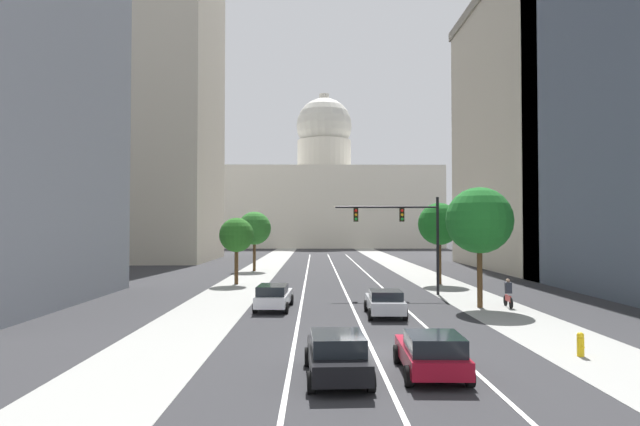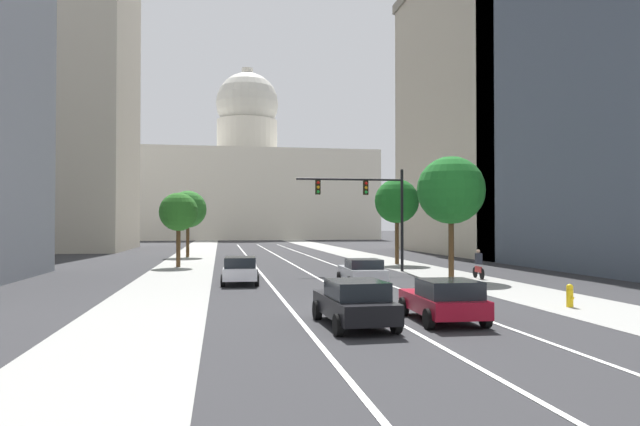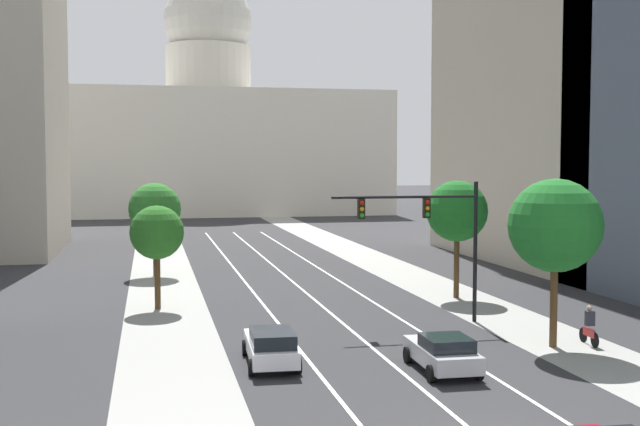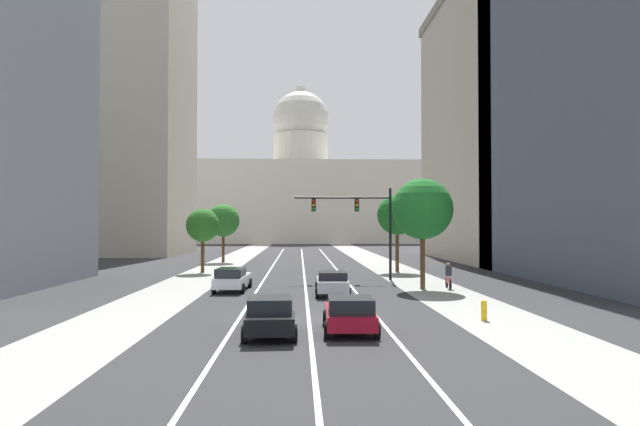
# 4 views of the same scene
# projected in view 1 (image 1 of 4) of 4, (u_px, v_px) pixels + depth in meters

# --- Properties ---
(ground_plane) EXTENTS (400.00, 400.00, 0.00)m
(ground_plane) POSITION_uv_depth(u_px,v_px,m) (334.00, 269.00, 59.44)
(ground_plane) COLOR #2B2B2D
(sidewalk_left) EXTENTS (4.35, 130.00, 0.01)m
(sidewalk_left) POSITION_uv_depth(u_px,v_px,m) (257.00, 273.00, 54.36)
(sidewalk_left) COLOR gray
(sidewalk_left) RESTS_ON ground
(sidewalk_right) EXTENTS (4.35, 130.00, 0.01)m
(sidewalk_right) POSITION_uv_depth(u_px,v_px,m) (415.00, 272.00, 54.53)
(sidewalk_right) COLOR gray
(sidewalk_right) RESTS_ON ground
(lane_stripe_left) EXTENTS (0.16, 90.00, 0.01)m
(lane_stripe_left) POSITION_uv_depth(u_px,v_px,m) (305.00, 283.00, 44.42)
(lane_stripe_left) COLOR white
(lane_stripe_left) RESTS_ON ground
(lane_stripe_center) EXTENTS (0.16, 90.00, 0.01)m
(lane_stripe_center) POSITION_uv_depth(u_px,v_px,m) (341.00, 283.00, 44.45)
(lane_stripe_center) COLOR white
(lane_stripe_center) RESTS_ON ground
(lane_stripe_right) EXTENTS (0.16, 90.00, 0.01)m
(lane_stripe_right) POSITION_uv_depth(u_px,v_px,m) (377.00, 283.00, 44.48)
(lane_stripe_right) COLOR white
(lane_stripe_right) RESTS_ON ground
(office_tower_far_left) EXTENTS (19.22, 19.99, 59.68)m
(office_tower_far_left) POSITION_uv_depth(u_px,v_px,m) (149.00, 53.00, 74.71)
(office_tower_far_left) COLOR #B7AD99
(office_tower_far_left) RESTS_ON ground
(office_tower_far_right) EXTENTS (15.70, 28.82, 32.22)m
(office_tower_far_right) POSITION_uv_depth(u_px,v_px,m) (551.00, 127.00, 58.62)
(office_tower_far_right) COLOR #B7AD99
(office_tower_far_right) RESTS_ON ground
(capitol_building) EXTENTS (53.53, 24.04, 37.22)m
(capitol_building) POSITION_uv_depth(u_px,v_px,m) (324.00, 199.00, 125.77)
(capitol_building) COLOR beige
(capitol_building) RESTS_ON ground
(car_crimson) EXTENTS (2.15, 4.06, 1.43)m
(car_crimson) POSITION_uv_depth(u_px,v_px,m) (432.00, 353.00, 16.77)
(car_crimson) COLOR maroon
(car_crimson) RESTS_ON ground
(car_silver) EXTENTS (2.10, 4.26, 1.43)m
(car_silver) POSITION_uv_depth(u_px,v_px,m) (385.00, 302.00, 27.96)
(car_silver) COLOR #B2B5BA
(car_silver) RESTS_ON ground
(car_black) EXTENTS (2.13, 4.40, 1.47)m
(car_black) POSITION_uv_depth(u_px,v_px,m) (337.00, 355.00, 16.44)
(car_black) COLOR black
(car_black) RESTS_ON ground
(car_white) EXTENTS (2.13, 4.80, 1.49)m
(car_white) POSITION_uv_depth(u_px,v_px,m) (274.00, 296.00, 30.19)
(car_white) COLOR silver
(car_white) RESTS_ON ground
(traffic_signal_mast) EXTENTS (7.37, 0.39, 6.94)m
(traffic_signal_mast) POSITION_uv_depth(u_px,v_px,m) (406.00, 227.00, 36.72)
(traffic_signal_mast) COLOR black
(traffic_signal_mast) RESTS_ON ground
(fire_hydrant) EXTENTS (0.26, 0.35, 0.91)m
(fire_hydrant) POSITION_uv_depth(u_px,v_px,m) (581.00, 344.00, 19.22)
(fire_hydrant) COLOR yellow
(fire_hydrant) RESTS_ON ground
(cyclist) EXTENTS (0.38, 1.70, 1.72)m
(cyclist) POSITION_uv_depth(u_px,v_px,m) (508.00, 293.00, 30.87)
(cyclist) COLOR black
(cyclist) RESTS_ON ground
(street_tree_far_right) EXTENTS (3.98, 3.98, 7.21)m
(street_tree_far_right) POSITION_uv_depth(u_px,v_px,m) (479.00, 221.00, 30.99)
(street_tree_far_right) COLOR #51381E
(street_tree_far_right) RESTS_ON ground
(street_tree_mid_right) EXTENTS (3.55, 3.55, 6.85)m
(street_tree_mid_right) POSITION_uv_depth(u_px,v_px,m) (439.00, 224.00, 43.59)
(street_tree_mid_right) COLOR #51381E
(street_tree_mid_right) RESTS_ON ground
(street_tree_near_left) EXTENTS (2.89, 2.89, 5.59)m
(street_tree_near_left) POSITION_uv_depth(u_px,v_px,m) (237.00, 235.00, 43.36)
(street_tree_near_left) COLOR #51381E
(street_tree_near_left) RESTS_ON ground
(street_tree_mid_left) EXTENTS (3.61, 3.61, 6.47)m
(street_tree_mid_left) POSITION_uv_depth(u_px,v_px,m) (254.00, 228.00, 56.32)
(street_tree_mid_left) COLOR #51381E
(street_tree_mid_left) RESTS_ON ground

